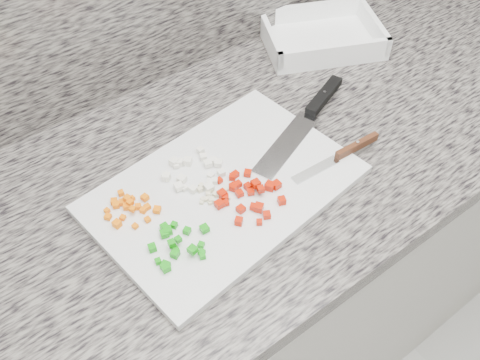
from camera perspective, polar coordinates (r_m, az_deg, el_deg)
The scene contains 11 objects.
cabinet at distance 1.38m, azimuth 0.42°, elevation -11.06°, with size 3.92×0.62×0.86m, color silver.
countertop at distance 1.02m, azimuth 0.56°, elevation 1.89°, with size 3.96×0.64×0.04m, color slate.
cutting_board at distance 0.94m, azimuth -1.72°, elevation -0.93°, with size 0.45×0.30×0.01m, color silver.
carrot_pile at distance 0.91m, azimuth -11.73°, elevation -2.90°, with size 0.09×0.09×0.02m.
onion_pile at distance 0.95m, azimuth -4.98°, elevation 0.87°, with size 0.11×0.10×0.01m.
green_pepper_pile at distance 0.85m, azimuth -6.83°, elevation -6.83°, with size 0.10×0.09×0.02m.
red_pepper_pile at distance 0.91m, azimuth 0.93°, elevation -1.46°, with size 0.12×0.13×0.02m.
garlic_pile at distance 0.91m, azimuth -3.14°, elevation -1.51°, with size 0.06×0.06×0.01m.
chef_knife at distance 1.07m, azimuth 7.67°, elevation 7.27°, with size 0.30×0.14×0.02m.
paring_knife at distance 1.00m, azimuth 11.31°, elevation 2.98°, with size 0.19×0.03×0.02m.
tray at distance 1.28m, azimuth 8.69°, elevation 14.81°, with size 0.31×0.28×0.05m.
Camera 1 is at (-0.43, 0.89, 1.62)m, focal length 40.00 mm.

